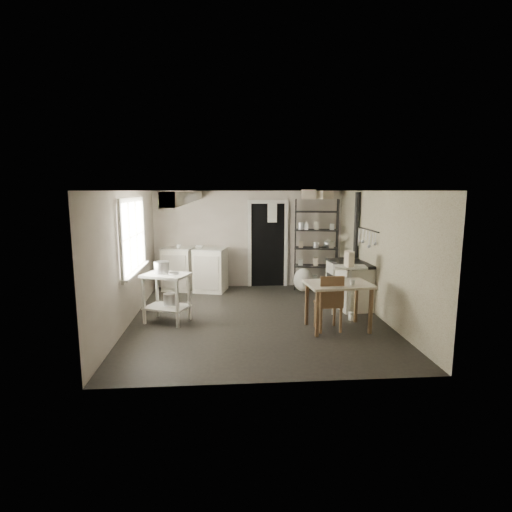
{
  "coord_description": "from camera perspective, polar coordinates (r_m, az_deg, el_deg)",
  "views": [
    {
      "loc": [
        -0.56,
        -6.99,
        2.3
      ],
      "look_at": [
        0.0,
        0.3,
        1.1
      ],
      "focal_mm": 28.0,
      "sensor_mm": 36.0,
      "label": 1
    }
  ],
  "objects": [
    {
      "name": "wallpaper_panel",
      "position": [
        7.62,
        17.23,
        0.21
      ],
      "size": [
        0.01,
        5.0,
        2.3
      ],
      "primitive_type": null,
      "color": "#BDB799",
      "rests_on": "wall_right"
    },
    {
      "name": "utensil_rail",
      "position": [
        8.11,
        15.49,
        3.67
      ],
      "size": [
        0.06,
        1.2,
        0.44
      ],
      "primitive_type": null,
      "color": "silver",
      "rests_on": "wall_right"
    },
    {
      "name": "bucket",
      "position": [
        7.28,
        -12.24,
        -6.16
      ],
      "size": [
        0.29,
        0.29,
        0.24
      ],
      "primitive_type": "cylinder",
      "rotation": [
        0.0,
        0.0,
        -0.42
      ],
      "color": "silver",
      "rests_on": "prep_table"
    },
    {
      "name": "prep_table",
      "position": [
        7.23,
        -12.62,
        -6.15
      ],
      "size": [
        0.91,
        0.79,
        0.87
      ],
      "primitive_type": null,
      "rotation": [
        0.0,
        0.0,
        -0.39
      ],
      "color": "beige",
      "rests_on": "ground"
    },
    {
      "name": "wall_back",
      "position": [
        9.58,
        -1.0,
        2.42
      ],
      "size": [
        4.5,
        0.02,
        2.3
      ],
      "primitive_type": "cube",
      "color": "#AFA495",
      "rests_on": "ground"
    },
    {
      "name": "wall_left",
      "position": [
        7.29,
        -17.74,
        -0.21
      ],
      "size": [
        0.02,
        5.0,
        2.3
      ],
      "primitive_type": "cube",
      "color": "#AFA495",
      "rests_on": "ground"
    },
    {
      "name": "floor",
      "position": [
        7.38,
        0.18,
        -8.83
      ],
      "size": [
        5.0,
        5.0,
        0.0
      ],
      "primitive_type": "plane",
      "color": "black",
      "rests_on": "ground"
    },
    {
      "name": "storage_box_a",
      "position": [
        9.29,
        7.49,
        7.45
      ],
      "size": [
        0.34,
        0.3,
        0.21
      ],
      "primitive_type": "cube",
      "rotation": [
        0.0,
        0.0,
        -0.11
      ],
      "color": "beige",
      "rests_on": "shelf_rack"
    },
    {
      "name": "saucepan",
      "position": [
        7.07,
        -11.69,
        -2.72
      ],
      "size": [
        0.22,
        0.22,
        0.1
      ],
      "primitive_type": "cylinder",
      "rotation": [
        0.0,
        0.0,
        0.25
      ],
      "color": "silver",
      "rests_on": "prep_table"
    },
    {
      "name": "mixing_bowl",
      "position": [
        9.27,
        -8.11,
        0.88
      ],
      "size": [
        0.29,
        0.29,
        0.07
      ],
      "primitive_type": "imported",
      "rotation": [
        0.0,
        0.0,
        0.01
      ],
      "color": "silver",
      "rests_on": "base_cabinets"
    },
    {
      "name": "floor_crock",
      "position": [
        7.45,
        13.46,
        -8.32
      ],
      "size": [
        0.14,
        0.14,
        0.14
      ],
      "primitive_type": "cylinder",
      "rotation": [
        0.0,
        0.0,
        -0.28
      ],
      "color": "silver",
      "rests_on": "ground"
    },
    {
      "name": "window",
      "position": [
        7.43,
        -17.3,
        2.71
      ],
      "size": [
        0.12,
        1.76,
        1.28
      ],
      "primitive_type": null,
      "color": "beige",
      "rests_on": "wall_left"
    },
    {
      "name": "wall_front",
      "position": [
        4.67,
        2.62,
        -4.94
      ],
      "size": [
        4.5,
        0.02,
        2.3
      ],
      "primitive_type": "cube",
      "color": "#AFA495",
      "rests_on": "ground"
    },
    {
      "name": "work_table",
      "position": [
        6.85,
        11.58,
        -7.16
      ],
      "size": [
        1.1,
        0.81,
        0.79
      ],
      "primitive_type": null,
      "rotation": [
        0.0,
        0.0,
        0.08
      ],
      "color": "beige",
      "rests_on": "ground"
    },
    {
      "name": "doorway",
      "position": [
        9.61,
        1.69,
        1.53
      ],
      "size": [
        0.96,
        0.1,
        2.08
      ],
      "primitive_type": null,
      "color": "beige",
      "rests_on": "ground"
    },
    {
      "name": "counter_cup",
      "position": [
        9.21,
        -10.95,
        0.82
      ],
      "size": [
        0.12,
        0.12,
        0.09
      ],
      "primitive_type": "imported",
      "rotation": [
        0.0,
        0.0,
        -0.04
      ],
      "color": "silver",
      "rests_on": "base_cabinets"
    },
    {
      "name": "shelf_rack",
      "position": [
        9.4,
        8.55,
        0.95
      ],
      "size": [
        1.05,
        0.57,
        2.11
      ],
      "primitive_type": null,
      "rotation": [
        0.0,
        0.0,
        -0.19
      ],
      "color": "black",
      "rests_on": "ground"
    },
    {
      "name": "table_cup",
      "position": [
        6.65,
        13.59,
        -3.97
      ],
      "size": [
        0.1,
        0.1,
        0.08
      ],
      "primitive_type": "imported",
      "rotation": [
        0.0,
        0.0,
        -0.08
      ],
      "color": "silver",
      "rests_on": "work_table"
    },
    {
      "name": "stove",
      "position": [
        8.25,
        13.26,
        -3.96
      ],
      "size": [
        0.75,
        1.2,
        0.89
      ],
      "primitive_type": null,
      "rotation": [
        0.0,
        0.0,
        0.11
      ],
      "color": "beige",
      "rests_on": "ground"
    },
    {
      "name": "base_cabinets",
      "position": [
        9.38,
        -8.72,
        -2.1
      ],
      "size": [
        1.64,
        1.02,
        1.0
      ],
      "primitive_type": null,
      "rotation": [
        0.0,
        0.0,
        -0.26
      ],
      "color": "beige",
      "rests_on": "ground"
    },
    {
      "name": "flour_sack",
      "position": [
        9.29,
        6.75,
        -3.57
      ],
      "size": [
        0.48,
        0.42,
        0.53
      ],
      "primitive_type": "ellipsoid",
      "rotation": [
        0.0,
        0.0,
        -0.11
      ],
      "color": "silver",
      "rests_on": "ground"
    },
    {
      "name": "side_ledge",
      "position": [
        7.64,
        13.11,
        -5.1
      ],
      "size": [
        0.65,
        0.4,
        0.93
      ],
      "primitive_type": null,
      "rotation": [
        0.0,
        0.0,
        -0.13
      ],
      "color": "beige",
      "rests_on": "ground"
    },
    {
      "name": "stockpot",
      "position": [
        7.16,
        -13.31,
        -1.88
      ],
      "size": [
        0.33,
        0.33,
        0.28
      ],
      "primitive_type": "cylinder",
      "rotation": [
        0.0,
        0.0,
        0.31
      ],
      "color": "silver",
      "rests_on": "prep_table"
    },
    {
      "name": "ceiling_beam",
      "position": [
        7.02,
        -9.72,
        8.37
      ],
      "size": [
        0.18,
        5.0,
        0.18
      ],
      "primitive_type": null,
      "color": "beige",
      "rests_on": "ceiling"
    },
    {
      "name": "storage_box_b",
      "position": [
        9.37,
        9.79,
        7.29
      ],
      "size": [
        0.37,
        0.36,
        0.19
      ],
      "primitive_type": "cube",
      "rotation": [
        0.0,
        0.0,
        0.38
      ],
      "color": "beige",
      "rests_on": "shelf_rack"
    },
    {
      "name": "shelf_jar",
      "position": [
        9.26,
        7.2,
        3.49
      ],
      "size": [
        0.11,
        0.11,
        0.2
      ],
      "primitive_type": "imported",
      "rotation": [
        0.0,
        0.0,
        -0.27
      ],
      "color": "silver",
      "rests_on": "shelf_rack"
    },
    {
      "name": "chair",
      "position": [
        6.76,
        10.28,
        -6.42
      ],
      "size": [
        0.41,
        0.43,
        0.95
      ],
      "primitive_type": null,
      "rotation": [
        0.0,
        0.0,
        0.04
      ],
      "color": "brown",
      "rests_on": "ground"
    },
    {
      "name": "wall_right",
      "position": [
        7.62,
        17.3,
        0.21
      ],
      "size": [
        0.02,
        5.0,
        2.3
      ],
      "primitive_type": "cube",
      "color": "#AFA495",
      "rests_on": "ground"
    },
    {
      "name": "stovepipe",
      "position": [
        8.61,
        14.19,
        4.3
      ],
      "size": [
        0.13,
        0.13,
        1.36
      ],
      "primitive_type": null,
      "rotation": [
        0.0,
        0.0,
        -0.33
      ],
      "color": "black",
      "rests_on": "stove"
    },
    {
      "name": "ceiling",
      "position": [
        7.02,
        0.19,
        9.32
      ],
      "size": [
        5.0,
        5.0,
        0.0
      ],
      "primitive_type": "plane",
      "rotation": [
        3.14,
        0.0,
        0.0
      ],
      "color": "white",
      "rests_on": "wall_back"
    },
    {
      "name": "oats_box",
      "position": [
        7.46,
        13.16,
        -0.89
      ],
      "size": [
        0.14,
        0.2,
        0.28
      ],
      "primitive_type": "cube",
      "rotation": [
        0.0,
        0.0,
        0.15
      ],
      "color": "beige",
      "rests_on": "side_ledge"
    }
  ]
}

